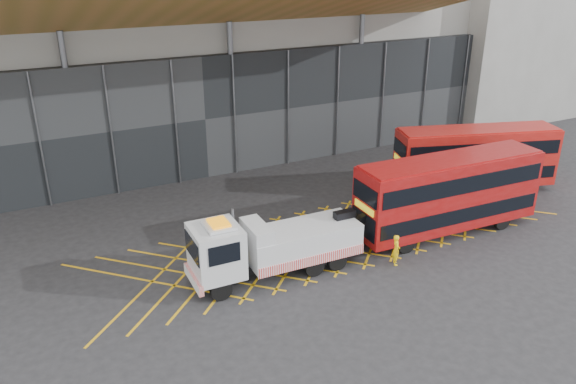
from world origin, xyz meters
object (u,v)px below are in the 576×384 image
bus_second (475,156)px  worker (396,250)px  recovery_truck (271,246)px  bus_towed (449,192)px

bus_second → worker: size_ratio=6.52×
recovery_truck → worker: (5.79, -1.86, -0.76)m
bus_towed → worker: 5.02m
recovery_truck → bus_towed: size_ratio=0.91×
recovery_truck → bus_second: bearing=14.0°
worker → recovery_truck: bearing=96.5°
bus_second → recovery_truck: bearing=-149.5°
recovery_truck → bus_second: size_ratio=0.94×
bus_towed → bus_second: 6.72m
bus_towed → bus_second: size_ratio=1.03×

